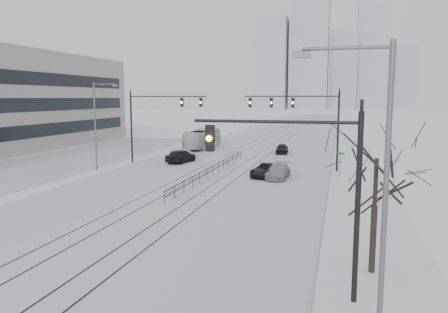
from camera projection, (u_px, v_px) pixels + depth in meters
road at (265, 144)px, 70.66m from camera, size 22.00×260.00×0.02m
sidewalk_east at (352, 146)px, 67.19m from camera, size 5.00×260.00×0.16m
curb at (335, 146)px, 67.82m from camera, size 0.10×260.00×0.12m
parking_strip at (63, 161)px, 51.84m from camera, size 14.00×60.00×0.03m
tram_rails at (237, 161)px, 51.51m from camera, size 5.30×180.00×0.01m
skyline at (332, 60)px, 269.78m from camera, size 96.00×48.00×72.00m
traffic_mast_near at (312, 179)px, 15.59m from camera, size 6.10×0.37×7.00m
traffic_mast_ne at (304, 115)px, 43.86m from camera, size 9.60×0.37×8.00m
traffic_mast_nw at (155, 115)px, 49.11m from camera, size 9.10×0.37×8.00m
street_light_east at (375, 179)px, 12.14m from camera, size 2.73×0.25×9.00m
street_light_west at (98, 120)px, 44.37m from camera, size 2.73×0.25×9.00m
bare_tree at (376, 171)px, 17.85m from camera, size 4.40×4.40×6.10m
median_fence at (213, 170)px, 41.87m from camera, size 0.06×24.00×1.00m
street_sign at (340, 161)px, 40.62m from camera, size 0.70×0.06×2.40m
sedan_sb_inner at (181, 156)px, 50.33m from camera, size 2.64×4.83×1.56m
sedan_sb_outer at (181, 153)px, 53.62m from camera, size 1.42×4.03×1.33m
sedan_nb_front at (266, 170)px, 41.31m from camera, size 2.63×4.79×1.27m
sedan_nb_right at (278, 172)px, 40.48m from camera, size 2.00×4.59×1.31m
sedan_nb_far at (282, 149)px, 58.51m from camera, size 1.76×3.90×1.30m
box_truck at (203, 139)px, 64.32m from camera, size 2.84×10.23×2.82m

